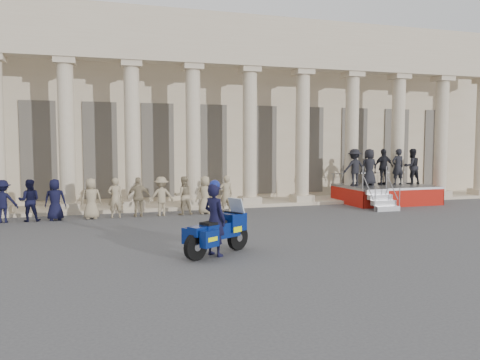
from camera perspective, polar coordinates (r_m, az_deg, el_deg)
The scene contains 5 objects.
ground at distance 12.83m, azimuth -4.52°, elevation -8.47°, with size 90.00×90.00×0.00m, color #454547.
building at distance 27.15m, azimuth -11.22°, elevation 7.86°, with size 40.00×12.50×9.00m.
reviewing_stand at distance 23.55m, azimuth 16.94°, elevation 0.74°, with size 4.30×4.09×2.62m.
motorcycle at distance 12.13m, azimuth -2.68°, elevation -6.25°, with size 1.96×1.48×1.42m.
rider at distance 11.98m, azimuth -3.09°, elevation -4.69°, with size 0.73×0.81×1.95m.
Camera 1 is at (-2.62, -12.23, 2.86)m, focal length 35.00 mm.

